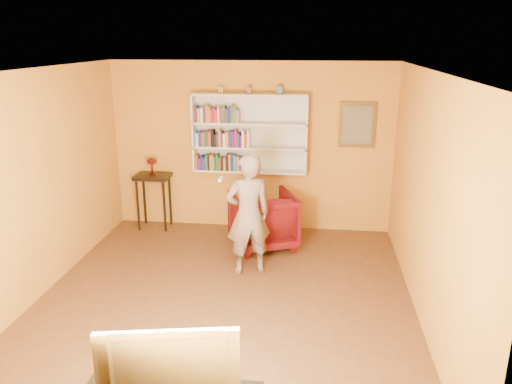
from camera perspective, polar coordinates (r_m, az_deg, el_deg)
room_shell at (r=5.75m, az=-3.81°, el=-3.34°), size 5.30×5.80×2.88m
bookshelf at (r=7.89m, az=-0.66°, el=6.74°), size 1.80×0.29×1.23m
books_row_lower at (r=7.95m, az=-3.86°, el=3.37°), size 0.86×0.18×0.26m
books_row_middle at (r=7.88m, az=-3.88°, el=6.08°), size 0.86×0.19×0.27m
books_row_upper at (r=7.82m, az=-4.50°, el=8.80°), size 0.71×0.19×0.27m
ornament_left at (r=7.81m, az=-4.00°, el=11.55°), size 0.07×0.07×0.10m
ornament_centre at (r=7.74m, az=-0.76°, el=11.54°), size 0.07×0.07×0.10m
ornament_right at (r=7.69m, az=2.73°, el=11.57°), size 0.09×0.09×0.12m
framed_painting at (r=7.87m, az=11.48°, el=7.53°), size 0.55×0.05×0.70m
console_table at (r=8.29m, az=-11.68°, el=0.91°), size 0.56×0.42×0.91m
ruby_lustre at (r=8.20m, az=-11.83°, el=3.29°), size 0.17×0.17×0.28m
armchair at (r=7.48m, az=0.80°, el=-3.21°), size 1.17×1.19×0.84m
person at (r=6.53m, az=-0.90°, el=-2.60°), size 0.70×0.59×1.64m
game_remote at (r=6.21m, az=-4.05°, el=1.50°), size 0.04×0.15×0.04m
television at (r=3.91m, az=-9.84°, el=-18.21°), size 1.04×0.32×0.59m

